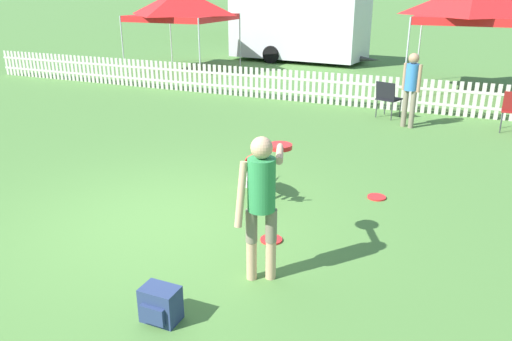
% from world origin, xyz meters
% --- Properties ---
extents(ground_plane, '(240.00, 240.00, 0.00)m').
position_xyz_m(ground_plane, '(0.00, 0.00, 0.00)').
color(ground_plane, '#4C7A38').
extents(handler_person, '(0.40, 1.06, 1.55)m').
position_xyz_m(handler_person, '(1.70, -0.67, 0.97)').
color(handler_person, tan).
rests_on(handler_person, ground_plane).
extents(leaping_dog, '(0.67, 1.14, 0.82)m').
position_xyz_m(leaping_dog, '(0.76, 1.23, 0.50)').
color(leaping_dog, brown).
rests_on(leaping_dog, ground_plane).
extents(frisbee_near_handler, '(0.27, 0.27, 0.02)m').
position_xyz_m(frisbee_near_handler, '(1.50, 0.10, 0.01)').
color(frisbee_near_handler, red).
rests_on(frisbee_near_handler, ground_plane).
extents(frisbee_midfield, '(0.27, 0.27, 0.02)m').
position_xyz_m(frisbee_midfield, '(2.42, 1.91, 0.01)').
color(frisbee_midfield, red).
rests_on(frisbee_midfield, ground_plane).
extents(backpack_on_grass, '(0.34, 0.27, 0.34)m').
position_xyz_m(backpack_on_grass, '(1.14, -1.73, 0.17)').
color(backpack_on_grass, navy).
rests_on(backpack_on_grass, ground_plane).
extents(picket_fence, '(22.85, 0.04, 0.82)m').
position_xyz_m(picket_fence, '(0.00, 7.56, 0.41)').
color(picket_fence, beige).
rests_on(picket_fence, ground_plane).
extents(folding_chair_blue_left, '(0.60, 0.62, 0.85)m').
position_xyz_m(folding_chair_blue_left, '(1.71, 6.71, 0.51)').
color(folding_chair_blue_left, '#333338').
rests_on(folding_chair_blue_left, ground_plane).
extents(canopy_tent_main, '(2.86, 2.86, 2.99)m').
position_xyz_m(canopy_tent_main, '(3.17, 10.40, 2.46)').
color(canopy_tent_main, silver).
rests_on(canopy_tent_main, ground_plane).
extents(canopy_tent_secondary, '(3.07, 3.07, 2.82)m').
position_xyz_m(canopy_tent_secondary, '(-6.25, 10.86, 2.28)').
color(canopy_tent_secondary, silver).
rests_on(canopy_tent_secondary, ground_plane).
extents(spectator_standing, '(0.40, 0.27, 1.59)m').
position_xyz_m(spectator_standing, '(2.27, 6.08, 0.96)').
color(spectator_standing, '#7A705B').
rests_on(spectator_standing, ground_plane).
extents(equipment_trailer, '(6.15, 2.70, 2.53)m').
position_xyz_m(equipment_trailer, '(-3.27, 14.80, 1.33)').
color(equipment_trailer, silver).
rests_on(equipment_trailer, ground_plane).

